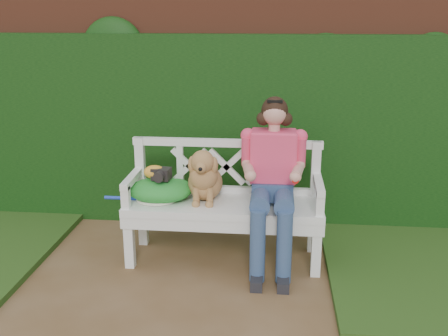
{
  "coord_description": "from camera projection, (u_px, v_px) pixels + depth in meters",
  "views": [
    {
      "loc": [
        0.68,
        -2.84,
        1.89
      ],
      "look_at": [
        0.3,
        0.91,
        0.75
      ],
      "focal_mm": 42.0,
      "sensor_mm": 36.0,
      "label": 1
    }
  ],
  "objects": [
    {
      "name": "brick_wall",
      "position": [
        202.0,
        100.0,
        4.81
      ],
      "size": [
        10.0,
        0.3,
        2.2
      ],
      "primitive_type": "cube",
      "color": "brown",
      "rests_on": "ground"
    },
    {
      "name": "dog",
      "position": [
        205.0,
        174.0,
        3.99
      ],
      "size": [
        0.3,
        0.4,
        0.43
      ],
      "primitive_type": null,
      "rotation": [
        0.0,
        0.0,
        0.04
      ],
      "color": "brown",
      "rests_on": "garden_bench"
    },
    {
      "name": "ground",
      "position": [
        162.0,
        321.0,
        3.32
      ],
      "size": [
        60.0,
        60.0,
        0.0
      ],
      "primitive_type": "plane",
      "color": "brown"
    },
    {
      "name": "green_bag",
      "position": [
        160.0,
        189.0,
        4.04
      ],
      "size": [
        0.6,
        0.53,
        0.17
      ],
      "primitive_type": null,
      "rotation": [
        0.0,
        0.0,
        0.34
      ],
      "color": "#1A7E2C",
      "rests_on": "garden_bench"
    },
    {
      "name": "ivy_hedge",
      "position": [
        199.0,
        132.0,
        4.67
      ],
      "size": [
        10.0,
        0.18,
        1.7
      ],
      "primitive_type": "cube",
      "color": "#1B4412",
      "rests_on": "ground"
    },
    {
      "name": "baseball_glove",
      "position": [
        155.0,
        172.0,
        4.0
      ],
      "size": [
        0.2,
        0.18,
        0.11
      ],
      "primitive_type": "ellipsoid",
      "rotation": [
        0.0,
        0.0,
        -0.37
      ],
      "color": "gold",
      "rests_on": "green_bag"
    },
    {
      "name": "camera_item",
      "position": [
        161.0,
        174.0,
        3.99
      ],
      "size": [
        0.15,
        0.12,
        0.09
      ],
      "primitive_type": "cube",
      "rotation": [
        0.0,
        0.0,
        -0.14
      ],
      "color": "black",
      "rests_on": "green_bag"
    },
    {
      "name": "tennis_racket",
      "position": [
        153.0,
        199.0,
        4.03
      ],
      "size": [
        0.63,
        0.36,
        0.03
      ],
      "primitive_type": null,
      "rotation": [
        0.0,
        0.0,
        0.19
      ],
      "color": "silver",
      "rests_on": "garden_bench"
    },
    {
      "name": "garden_bench",
      "position": [
        224.0,
        230.0,
        4.09
      ],
      "size": [
        1.63,
        0.76,
        0.48
      ],
      "primitive_type": null,
      "rotation": [
        0.0,
        0.0,
        0.1
      ],
      "color": "white",
      "rests_on": "ground"
    },
    {
      "name": "seated_woman",
      "position": [
        272.0,
        189.0,
        3.93
      ],
      "size": [
        0.54,
        0.7,
        1.21
      ],
      "primitive_type": null,
      "rotation": [
        0.0,
        0.0,
        0.04
      ],
      "color": "#D84656",
      "rests_on": "ground"
    }
  ]
}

